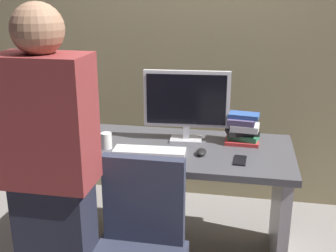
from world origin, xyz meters
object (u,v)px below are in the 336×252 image
at_px(desk, 169,180).
at_px(person_at_desk, 52,184).
at_px(keyboard, 150,151).
at_px(monitor, 187,102).
at_px(cell_phone, 240,160).
at_px(mouse, 201,152).
at_px(book_stack, 243,129).
at_px(cup_near_keyboard, 106,141).

height_order(desk, person_at_desk, person_at_desk).
relative_size(person_at_desk, keyboard, 3.81).
bearing_deg(monitor, person_at_desk, -117.44).
bearing_deg(cell_phone, keyboard, 178.84).
distance_m(monitor, mouse, 0.35).
relative_size(book_stack, cell_phone, 1.56).
bearing_deg(monitor, desk, -124.05).
bearing_deg(person_at_desk, cell_phone, 37.78).
bearing_deg(book_stack, person_at_desk, -131.32).
distance_m(desk, monitor, 0.51).
bearing_deg(keyboard, cup_near_keyboard, 171.76).
relative_size(desk, keyboard, 3.51).
xyz_separation_m(person_at_desk, mouse, (0.60, 0.70, -0.07)).
bearing_deg(person_at_desk, mouse, 49.25).
distance_m(keyboard, cell_phone, 0.54).
xyz_separation_m(desk, mouse, (0.21, -0.10, 0.25)).
xyz_separation_m(keyboard, cup_near_keyboard, (-0.28, 0.02, 0.04)).
bearing_deg(cup_near_keyboard, cell_phone, -4.13).
bearing_deg(cup_near_keyboard, monitor, 25.70).
distance_m(mouse, book_stack, 0.35).
relative_size(desk, monitor, 2.79).
bearing_deg(desk, person_at_desk, -116.31).
distance_m(keyboard, cup_near_keyboard, 0.28).
bearing_deg(keyboard, monitor, 49.62).
height_order(desk, cup_near_keyboard, cup_near_keyboard).
bearing_deg(desk, cell_phone, -19.52).
relative_size(person_at_desk, book_stack, 7.29).
bearing_deg(cell_phone, monitor, 143.94).
distance_m(person_at_desk, cup_near_keyboard, 0.70).
xyz_separation_m(monitor, mouse, (0.12, -0.22, -0.24)).
relative_size(monitor, mouse, 5.41).
relative_size(keyboard, cell_phone, 2.99).
height_order(monitor, book_stack, monitor).
bearing_deg(mouse, cup_near_keyboard, 179.76).
xyz_separation_m(cup_near_keyboard, cell_phone, (0.81, -0.06, -0.04)).
distance_m(monitor, cup_near_keyboard, 0.55).
height_order(mouse, cup_near_keyboard, cup_near_keyboard).
distance_m(person_at_desk, cell_phone, 1.05).
bearing_deg(book_stack, desk, -160.76).
bearing_deg(book_stack, cell_phone, -91.32).
bearing_deg(cell_phone, cup_near_keyboard, 178.47).
relative_size(person_at_desk, cup_near_keyboard, 16.88).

